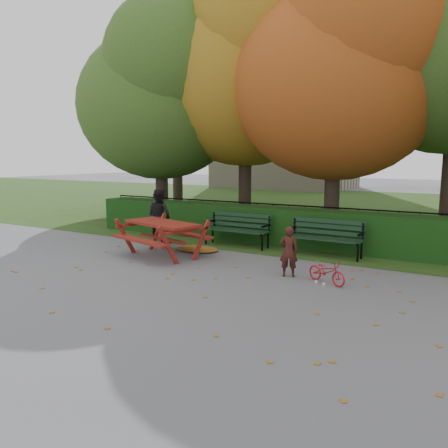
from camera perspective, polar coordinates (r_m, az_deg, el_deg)
The scene contains 17 objects.
ground at distance 8.10m, azimuth -2.49°, elevation -8.34°, with size 90.00×90.00×0.00m, color slate.
grass_strip at distance 21.07m, azimuth 18.42°, elevation 1.82°, with size 90.00×90.00×0.00m, color #223E15.
building_left at distance 35.46m, azimuth 8.25°, elevation 16.94°, with size 10.00×7.00×15.00m, color tan.
hedge at distance 11.93m, azimuth 9.18°, elevation -0.43°, with size 13.00×0.90×1.00m, color #11330C.
iron_fence at distance 12.67m, azimuth 10.47°, elevation 0.23°, with size 14.00×0.04×1.02m.
tree_a at distance 15.45m, azimuth -7.96°, elevation 16.62°, with size 5.88×5.60×7.48m.
tree_b at distance 15.13m, azimuth 3.68°, elevation 20.25°, with size 6.72×6.40×8.79m.
tree_c at distance 13.15m, azimuth 15.67°, elevation 19.15°, with size 6.30×6.00×8.00m.
tree_f at distance 19.68m, azimuth -5.85°, elevation 18.38°, with size 6.93×6.60×9.19m.
bench_left at distance 11.74m, azimuth 1.84°, elevation -0.37°, with size 1.80×0.57×0.88m.
bench_right at distance 10.83m, azimuth 13.10°, elevation -1.37°, with size 1.80×0.57×0.88m.
picnic_table at distance 10.58m, azimuth -8.08°, elevation -0.73°, with size 2.29×2.02×0.95m.
leaf_pile at distance 11.27m, azimuth -3.50°, elevation -3.25°, with size 1.17×0.81×0.08m, color brown.
leaf_scatter at distance 8.34m, azimuth -1.38°, elevation -7.78°, with size 9.00×5.70×0.01m, color brown, non-canonical shape.
child at distance 8.82m, azimuth 8.44°, elevation -3.58°, with size 0.37×0.24×1.02m, color #3A1712.
adult at distance 12.16m, azimuth -8.48°, elevation 1.00°, with size 0.74×0.58×1.52m, color black.
bicycle at distance 8.53m, azimuth 13.28°, elevation -6.07°, with size 0.30×0.87×0.46m, color red.
Camera 1 is at (4.17, -6.52, 2.37)m, focal length 35.00 mm.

